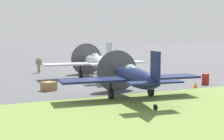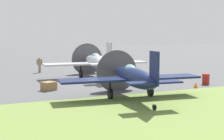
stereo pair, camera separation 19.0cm
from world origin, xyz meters
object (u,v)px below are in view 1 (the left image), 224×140
fuel_drum (205,79)px  supply_crate (49,86)px  runway_marker_cone (196,85)px  airplane_wingman (133,77)px  ground_crew_chief (39,64)px  airplane_lead (97,62)px

fuel_drum → supply_crate: (-12.62, 2.43, -0.13)m
fuel_drum → runway_marker_cone: 2.09m
fuel_drum → supply_crate: fuel_drum is taller
airplane_wingman → ground_crew_chief: airplane_wingman is taller
airplane_lead → fuel_drum: bearing=-45.2°
airplane_wingman → ground_crew_chief: size_ratio=5.53×
airplane_lead → ground_crew_chief: bearing=128.1°
airplane_lead → ground_crew_chief: size_ratio=5.90×
airplane_wingman → supply_crate: size_ratio=10.63×
supply_crate → airplane_wingman: bearing=-49.6°
ground_crew_chief → supply_crate: (-1.38, -11.36, -0.59)m
airplane_wingman → ground_crew_chief: 16.82m
supply_crate → fuel_drum: bearing=-10.9°
fuel_drum → runway_marker_cone: bearing=-150.6°
airplane_lead → fuel_drum: airplane_lead is taller
ground_crew_chief → supply_crate: 11.46m
ground_crew_chief → fuel_drum: ground_crew_chief is taller
airplane_wingman → supply_crate: 6.88m
airplane_wingman → supply_crate: airplane_wingman is taller
ground_crew_chief → supply_crate: ground_crew_chief is taller
runway_marker_cone → airplane_lead: bearing=120.3°
airplane_wingman → fuel_drum: airplane_wingman is taller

